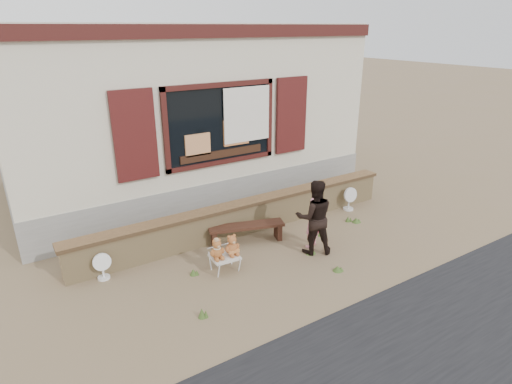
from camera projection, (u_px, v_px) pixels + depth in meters
ground at (273, 251)px, 8.01m from camera, size 80.00×80.00×0.00m
shopfront at (174, 108)px, 10.81m from camera, size 8.04×5.13×4.00m
brick_wall at (245, 216)px, 8.67m from camera, size 7.10×0.36×0.67m
bench at (246, 229)px, 8.26m from camera, size 1.49×0.75×0.38m
folding_chair at (225, 257)px, 7.30m from camera, size 0.48×0.43×0.28m
teddy_bear_left at (217, 248)px, 7.16m from camera, size 0.28×0.24×0.36m
teddy_bear_right at (232, 244)px, 7.28m from camera, size 0.29×0.25×0.37m
child at (312, 223)px, 8.02m from camera, size 0.41×0.33×1.00m
adult at (314, 217)px, 7.75m from camera, size 0.86×0.79×1.42m
fan_left at (102, 266)px, 7.06m from camera, size 0.30×0.20×0.48m
fan_right at (349, 199)px, 9.73m from camera, size 0.34×0.23×0.55m
grass_tufts at (308, 247)px, 8.04m from camera, size 4.35×1.51×0.16m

